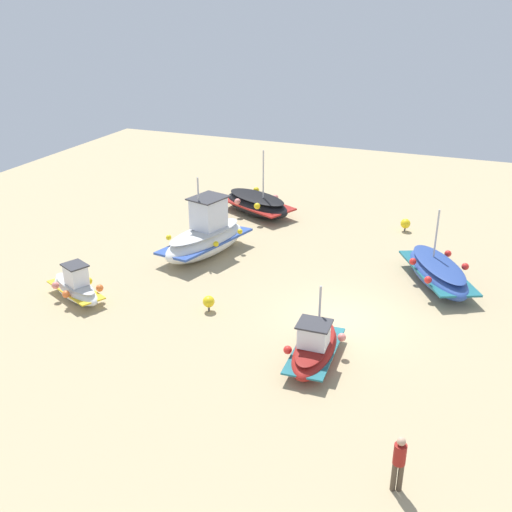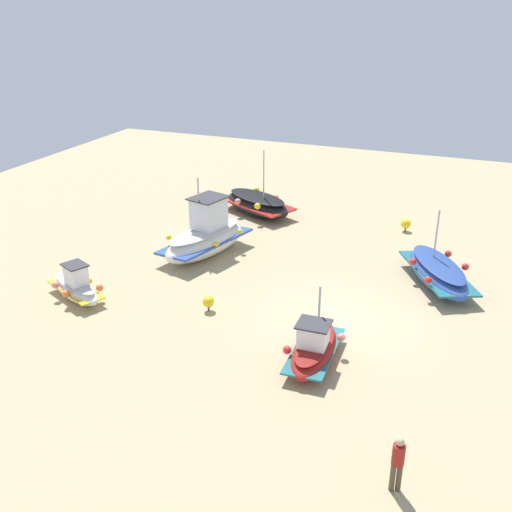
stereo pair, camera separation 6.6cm
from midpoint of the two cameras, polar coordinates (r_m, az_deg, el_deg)
The scene contains 9 objects.
ground_plane at distance 23.32m, azimuth 8.07°, elevation -6.00°, with size 54.64×54.64×0.00m, color tan.
fishing_boat_0 at distance 28.41m, azimuth -4.91°, elevation 1.83°, with size 5.39×3.28×3.99m.
fishing_boat_1 at distance 33.81m, azimuth 0.01°, elevation 5.01°, with size 3.74×5.00×3.79m.
fishing_boat_2 at distance 20.45m, azimuth 5.53°, elevation -8.73°, with size 3.56×1.80×2.66m.
fishing_boat_3 at distance 25.41m, azimuth -16.90°, elevation -2.87°, with size 2.22×3.26×1.63m.
fishing_boat_4 at distance 26.64m, azimuth 16.88°, elevation -1.49°, with size 5.03×3.88×3.24m.
person_walking at distance 15.92m, azimuth 13.37°, elevation -18.44°, with size 0.32×0.32×1.65m.
mooring_buoy_0 at distance 32.32m, azimuth 14.01°, elevation 3.02°, with size 0.51×0.51×0.69m.
mooring_buoy_1 at distance 23.54m, azimuth -4.62°, elevation -4.36°, with size 0.47×0.47×0.66m.
Camera 1 is at (19.83, 4.35, 11.49)m, focal length 41.91 mm.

